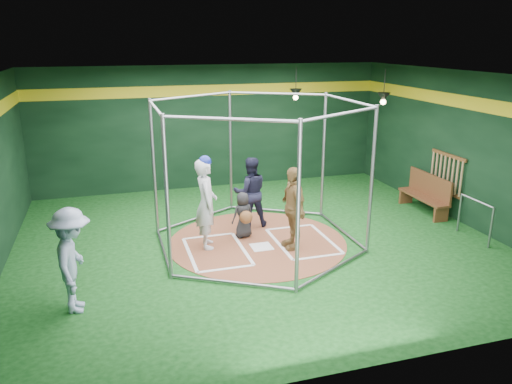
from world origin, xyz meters
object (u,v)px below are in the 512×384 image
object	(u,v)px
umpire	(250,192)
dugout_bench	(426,193)
batter_figure	(206,202)
visitor_leopard	(293,208)

from	to	relation	value
umpire	dugout_bench	bearing A→B (deg)	-178.89
umpire	dugout_bench	distance (m)	4.52
batter_figure	dugout_bench	distance (m)	5.75
batter_figure	visitor_leopard	world-z (taller)	batter_figure
umpire	dugout_bench	world-z (taller)	umpire
batter_figure	umpire	bearing A→B (deg)	37.11
dugout_bench	batter_figure	bearing A→B (deg)	-173.91
dugout_bench	umpire	bearing A→B (deg)	176.19
visitor_leopard	dugout_bench	distance (m)	4.19
batter_figure	dugout_bench	xyz separation A→B (m)	(5.70, 0.61, -0.48)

